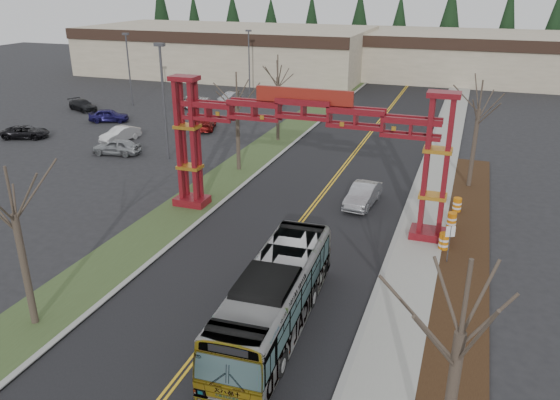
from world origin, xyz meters
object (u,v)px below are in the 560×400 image
at_px(street_sign, 450,237).
at_px(light_pole_near, 163,94).
at_px(parked_car_mid_a, 206,124).
at_px(transit_bus, 275,297).
at_px(parked_car_near_b, 120,134).
at_px(parked_car_far_b, 194,101).
at_px(bare_tree_median_mid, 237,100).
at_px(parked_car_near_a, 117,147).
at_px(light_pole_mid, 129,64).
at_px(bare_tree_right_far, 479,110).
at_px(light_pole_far, 249,58).
at_px(bare_tree_median_far, 278,78).
at_px(retail_building_east, 483,56).
at_px(parked_car_mid_b, 109,115).
at_px(parked_car_far_c, 83,105).
at_px(silver_sedan, 363,195).
at_px(parked_car_near_c, 26,132).
at_px(barrel_north, 457,205).
at_px(gateway_arch, 303,131).
at_px(bare_tree_median_near, 14,215).
at_px(barrel_south, 444,242).
at_px(barrel_mid, 452,221).
at_px(bare_tree_right_near, 461,334).
at_px(parked_car_far_a, 230,97).
at_px(retail_building_west, 228,50).

bearing_deg(street_sign, light_pole_near, 154.52).
relative_size(parked_car_mid_a, light_pole_near, 0.45).
height_order(transit_bus, parked_car_near_b, transit_bus).
xyz_separation_m(parked_car_far_b, bare_tree_median_mid, (15.12, -20.72, 5.13)).
xyz_separation_m(parked_car_near_a, light_pole_mid, (-10.73, 18.46, 4.29)).
xyz_separation_m(bare_tree_right_far, light_pole_far, (-29.57, 27.94, -1.00)).
height_order(parked_car_near_a, street_sign, street_sign).
bearing_deg(bare_tree_median_far, retail_building_east, 67.93).
height_order(parked_car_near_b, street_sign, street_sign).
distance_m(parked_car_mid_b, street_sign, 42.99).
bearing_deg(parked_car_far_c, street_sign, -96.37).
distance_m(transit_bus, silver_sedan, 15.67).
distance_m(parked_car_near_c, parked_car_far_c, 12.45).
relative_size(transit_bus, light_pole_far, 1.33).
relative_size(parked_car_near_b, barrel_north, 3.97).
relative_size(gateway_arch, parked_car_near_c, 4.11).
relative_size(bare_tree_median_near, light_pole_near, 0.77).
bearing_deg(bare_tree_median_far, barrel_north, -36.30).
relative_size(parked_car_far_c, barrel_south, 4.07).
relative_size(bare_tree_median_mid, light_pole_near, 0.81).
bearing_deg(street_sign, barrel_mid, 90.82).
height_order(bare_tree_median_far, barrel_north, bare_tree_median_far).
xyz_separation_m(retail_building_east, bare_tree_median_far, (-18.00, -44.39, 2.54)).
distance_m(parked_car_near_c, light_pole_near, 17.55).
relative_size(parked_car_far_b, light_pole_mid, 0.56).
relative_size(bare_tree_median_mid, light_pole_mid, 0.92).
bearing_deg(barrel_north, light_pole_mid, 151.28).
xyz_separation_m(street_sign, barrel_mid, (-0.07, 4.82, -1.08)).
relative_size(barrel_south, barrel_north, 1.03).
bearing_deg(barrel_north, light_pole_near, 170.75).
bearing_deg(bare_tree_right_near, parked_car_far_a, 120.48).
height_order(retail_building_west, parked_car_far_a, retail_building_west).
distance_m(retail_building_west, street_sign, 69.07).
distance_m(parked_car_far_a, barrel_south, 44.31).
bearing_deg(bare_tree_median_near, transit_bus, 17.98).
bearing_deg(parked_car_mid_b, parked_car_near_a, -161.88).
bearing_deg(silver_sedan, light_pole_near, 170.66).
relative_size(parked_car_near_a, bare_tree_median_far, 0.53).
xyz_separation_m(retail_building_west, parked_car_near_b, (7.68, -41.79, -3.07)).
distance_m(retail_building_east, bare_tree_right_far, 51.77).
relative_size(parked_car_far_a, barrel_mid, 3.62).
bearing_deg(silver_sedan, gateway_arch, -122.94).
xyz_separation_m(parked_car_far_a, bare_tree_median_mid, (11.84, -24.35, 5.16)).
bearing_deg(parked_car_mid_a, transit_bus, 102.21).
bearing_deg(parked_car_near_c, parked_car_mid_b, -43.84).
relative_size(retail_building_west, silver_sedan, 10.19).
height_order(parked_car_near_b, bare_tree_median_near, bare_tree_median_near).
bearing_deg(parked_car_far_a, silver_sedan, -38.81).
distance_m(parked_car_near_a, bare_tree_median_far, 16.06).
relative_size(parked_car_far_b, barrel_north, 4.63).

